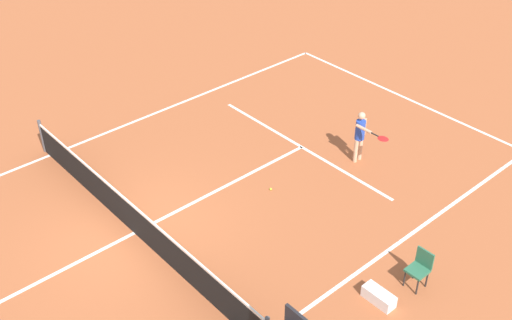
{
  "coord_description": "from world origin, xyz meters",
  "views": [
    {
      "loc": [
        -10.97,
        5.62,
        10.46
      ],
      "look_at": [
        -0.47,
        -3.66,
        0.8
      ],
      "focal_mm": 44.0,
      "sensor_mm": 36.0,
      "label": 1
    }
  ],
  "objects": [
    {
      "name": "player_serving",
      "position": [
        -1.63,
        -6.64,
        0.96
      ],
      "size": [
        1.24,
        0.55,
        1.62
      ],
      "rotation": [
        0.0,
        0.0,
        1.57
      ],
      "color": "#D8A884",
      "rests_on": "ground"
    },
    {
      "name": "tennis_ball",
      "position": [
        -0.96,
        -3.77,
        0.03
      ],
      "size": [
        0.07,
        0.07,
        0.07
      ],
      "primitive_type": "sphere",
      "color": "#CCE033",
      "rests_on": "ground"
    },
    {
      "name": "tennis_net",
      "position": [
        0.0,
        0.0,
        0.5
      ],
      "size": [
        9.98,
        0.1,
        1.07
      ],
      "color": "#4C4C51",
      "rests_on": "ground"
    },
    {
      "name": "equipment_bag",
      "position": [
        -5.53,
        -2.8,
        0.15
      ],
      "size": [
        0.76,
        0.32,
        0.3
      ],
      "primitive_type": "cube",
      "color": "white",
      "rests_on": "ground"
    },
    {
      "name": "court_lines",
      "position": [
        0.0,
        0.0,
        0.0
      ],
      "size": [
        9.38,
        21.65,
        0.01
      ],
      "color": "white",
      "rests_on": "ground"
    },
    {
      "name": "courtside_chair_mid",
      "position": [
        -5.78,
        -3.86,
        0.53
      ],
      "size": [
        0.44,
        0.46,
        0.95
      ],
      "color": "#262626",
      "rests_on": "ground"
    },
    {
      "name": "ground_plane",
      "position": [
        0.0,
        0.0,
        0.0
      ],
      "size": [
        60.0,
        60.0,
        0.0
      ],
      "primitive_type": "plane",
      "color": "#AD5933"
    }
  ]
}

